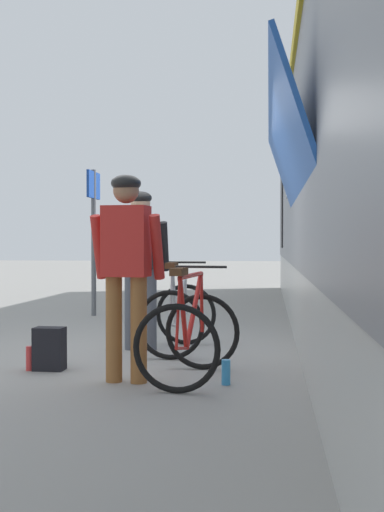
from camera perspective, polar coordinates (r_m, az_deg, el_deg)
ground_plane at (r=7.06m, az=-3.85°, el=-8.57°), size 80.00×80.00×0.00m
cyclist_near_in_dark at (r=7.38m, az=-4.45°, el=0.08°), size 0.61×0.31×1.76m
cyclist_far_in_red at (r=5.64m, az=-5.68°, el=-0.21°), size 0.63×0.35×1.76m
bicycle_near_silver at (r=7.25m, az=-1.18°, el=-5.10°), size 0.75×1.09×0.99m
bicycle_far_red at (r=5.73m, az=-0.16°, el=-6.73°), size 0.81×1.14×0.99m
backpack_on_platform at (r=6.36m, az=-12.17°, el=-7.81°), size 0.28×0.18×0.40m
water_bottle_near_the_bikes at (r=5.61m, az=2.94°, el=-9.97°), size 0.07×0.07×0.21m
water_bottle_by_the_backpack at (r=6.41m, az=-13.77°, el=-8.55°), size 0.08×0.08×0.23m
platform_sign_post at (r=11.01m, az=-8.47°, el=3.33°), size 0.08×0.70×2.40m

